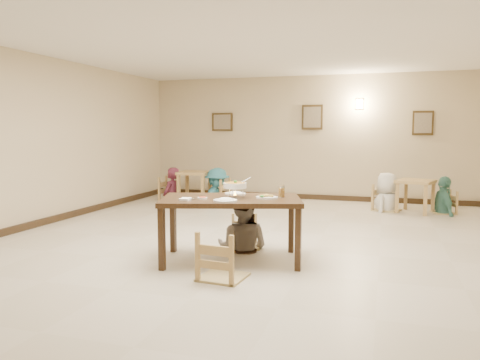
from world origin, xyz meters
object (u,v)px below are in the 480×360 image
(bg_chair_rl, at_px, (387,186))
(bg_diner_b, at_px, (217,168))
(chair_far, at_px, (245,218))
(curry_warmer, at_px, (235,186))
(bg_chair_ll, at_px, (171,178))
(bg_diner_a, at_px, (171,167))
(drink_glass, at_px, (282,192))
(bg_diner_c, at_px, (388,173))
(chair_near, at_px, (223,233))
(main_diner, at_px, (243,194))
(bg_table_left, at_px, (195,177))
(bg_table_right, at_px, (416,186))
(bg_chair_lr, at_px, (217,180))
(bg_chair_rr, at_px, (444,192))
(main_table, at_px, (231,204))
(bg_diner_d, at_px, (445,176))

(bg_chair_rl, distance_m, bg_diner_b, 3.82)
(chair_far, height_order, curry_warmer, curry_warmer)
(curry_warmer, height_order, bg_chair_ll, curry_warmer)
(bg_diner_a, bearing_deg, drink_glass, 46.18)
(bg_diner_c, bearing_deg, chair_near, 3.56)
(main_diner, height_order, bg_diner_c, bg_diner_c)
(bg_table_left, height_order, bg_table_right, bg_table_left)
(bg_chair_lr, bearing_deg, bg_diner_c, 101.41)
(bg_chair_rl, relative_size, bg_diner_c, 0.65)
(chair_far, height_order, bg_chair_rl, bg_chair_rl)
(bg_table_right, bearing_deg, main_diner, -122.53)
(bg_chair_lr, relative_size, bg_chair_rr, 1.20)
(bg_diner_c, bearing_deg, bg_diner_b, -68.27)
(main_table, height_order, chair_near, chair_near)
(main_diner, relative_size, bg_chair_ll, 1.48)
(chair_near, distance_m, curry_warmer, 0.88)
(bg_chair_rl, relative_size, bg_chair_rr, 1.19)
(main_diner, bearing_deg, curry_warmer, 97.79)
(chair_far, bearing_deg, main_diner, -107.72)
(bg_diner_a, bearing_deg, bg_diner_c, 96.46)
(chair_near, distance_m, bg_table_left, 5.95)
(chair_far, height_order, drink_glass, drink_glass)
(main_table, bearing_deg, bg_diner_d, 40.17)
(main_diner, relative_size, bg_diner_a, 0.99)
(drink_glass, relative_size, bg_diner_c, 0.10)
(main_table, relative_size, bg_diner_c, 1.22)
(bg_diner_a, height_order, bg_diner_c, bg_diner_c)
(bg_chair_lr, height_order, bg_diner_c, bg_diner_c)
(chair_far, relative_size, bg_diner_b, 0.53)
(bg_chair_ll, bearing_deg, bg_table_right, -92.94)
(main_table, bearing_deg, drink_glass, 5.23)
(bg_chair_rl, xyz_separation_m, bg_diner_a, (-4.95, -0.03, 0.28))
(bg_diner_c, bearing_deg, bg_diner_a, -67.59)
(bg_diner_d, bearing_deg, bg_chair_rl, 75.57)
(bg_table_left, bearing_deg, main_table, -62.06)
(chair_near, bearing_deg, chair_far, -78.14)
(main_diner, xyz_separation_m, bg_diner_d, (3.06, 3.99, -0.04))
(main_table, bearing_deg, bg_chair_rl, 50.88)
(bg_diner_d, bearing_deg, bg_table_right, 82.81)
(bg_chair_lr, relative_size, bg_diner_a, 0.66)
(bg_table_right, relative_size, bg_diner_c, 0.54)
(chair_near, bearing_deg, main_diner, -77.67)
(chair_far, bearing_deg, drink_glass, -55.38)
(main_diner, relative_size, drink_glass, 10.22)
(bg_table_right, relative_size, bg_chair_rr, 0.98)
(bg_diner_a, bearing_deg, bg_diner_b, 98.73)
(main_diner, bearing_deg, bg_table_left, -58.25)
(main_diner, bearing_deg, bg_diner_c, -115.33)
(bg_chair_lr, distance_m, bg_diner_c, 3.82)
(chair_near, xyz_separation_m, bg_diner_a, (-3.17, 5.29, 0.28))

